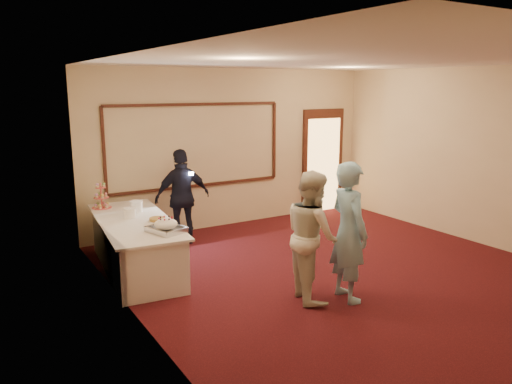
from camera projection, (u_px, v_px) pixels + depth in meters
floor at (355, 280)px, 7.01m from camera, size 7.00×7.00×0.00m
room_walls at (362, 136)px, 6.59m from camera, size 6.04×7.04×3.02m
wall_molding at (197, 146)px, 9.18m from camera, size 3.45×0.04×1.55m
doorway at (323, 161)px, 10.77m from camera, size 1.05×0.07×2.20m
buffet_table at (136, 245)px, 7.31m from camera, size 1.25×2.64×0.77m
pavlova_tray at (166, 226)px, 6.61m from camera, size 0.49×0.56×0.19m
cupcake_stand at (101, 198)px, 7.90m from camera, size 0.30×0.30×0.45m
plate_stack_a at (130, 213)px, 7.32m from camera, size 0.18×0.18×0.15m
plate_stack_b at (136, 206)px, 7.68m from camera, size 0.20×0.20×0.17m
tart at (157, 220)px, 7.14m from camera, size 0.26×0.26×0.05m
man at (349, 232)px, 6.22m from camera, size 0.51×0.70×1.77m
woman at (312, 235)px, 6.27m from camera, size 0.83×0.95×1.65m
guest at (183, 197)px, 8.48m from camera, size 0.98×0.45×1.64m
camera_flash at (191, 174)px, 8.26m from camera, size 0.07×0.05×0.05m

